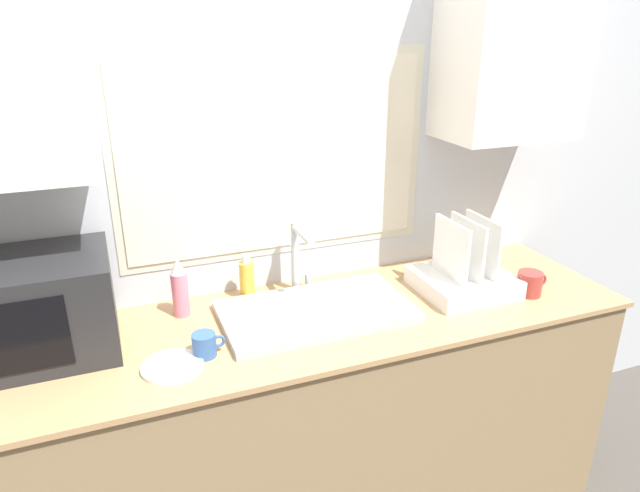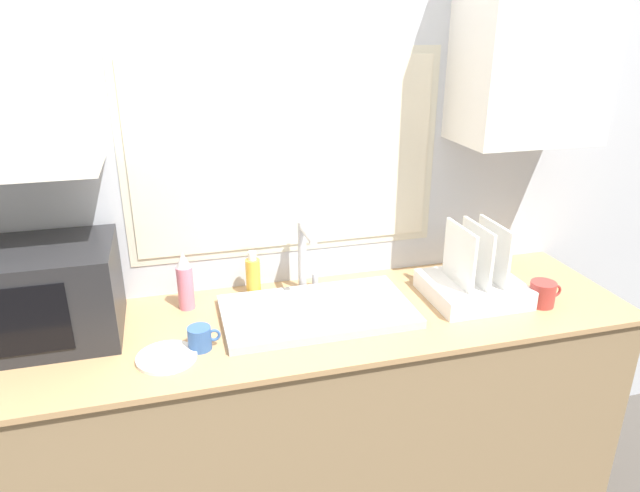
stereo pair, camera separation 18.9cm
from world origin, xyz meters
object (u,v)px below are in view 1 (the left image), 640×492
(faucet, at_px, (298,253))
(microwave, at_px, (26,309))
(soap_bottle, at_px, (247,279))
(mug_near_sink, at_px, (205,345))
(spray_bottle, at_px, (180,288))
(dish_rack, at_px, (464,276))

(faucet, distance_m, microwave, 0.93)
(soap_bottle, bearing_deg, mug_near_sink, -123.70)
(faucet, relative_size, soap_bottle, 1.55)
(faucet, distance_m, soap_bottle, 0.22)
(spray_bottle, xyz_separation_m, mug_near_sink, (0.03, -0.29, -0.07))
(mug_near_sink, bearing_deg, faucet, 36.65)
(microwave, height_order, soap_bottle, microwave)
(dish_rack, relative_size, mug_near_sink, 3.30)
(faucet, distance_m, dish_rack, 0.64)
(dish_rack, height_order, soap_bottle, dish_rack)
(faucet, xyz_separation_m, mug_near_sink, (-0.42, -0.31, -0.13))
(faucet, relative_size, spray_bottle, 1.26)
(spray_bottle, relative_size, soap_bottle, 1.23)
(mug_near_sink, bearing_deg, microwave, 157.29)
(dish_rack, distance_m, mug_near_sink, 1.02)
(spray_bottle, distance_m, soap_bottle, 0.26)
(faucet, xyz_separation_m, microwave, (-0.92, -0.10, -0.01))
(dish_rack, bearing_deg, soap_bottle, 163.34)
(microwave, height_order, dish_rack, microwave)
(dish_rack, distance_m, spray_bottle, 1.06)
(faucet, height_order, spray_bottle, faucet)
(microwave, bearing_deg, faucet, 6.38)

